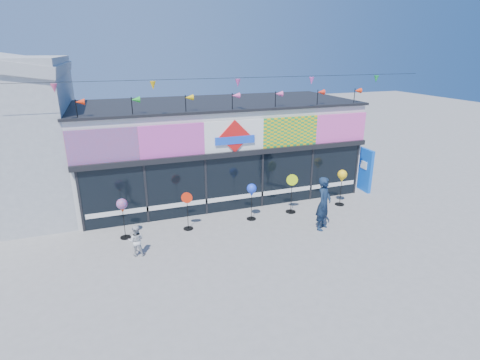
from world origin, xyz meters
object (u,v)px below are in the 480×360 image
spinner_3 (292,192)px  child (136,241)px  spinner_1 (187,210)px  adult_man (324,204)px  blue_sign (365,170)px  spinner_2 (252,191)px  spinner_4 (342,177)px  spinner_0 (122,207)px

spinner_3 → child: bearing=-167.2°
spinner_3 → child: 6.35m
spinner_1 → adult_man: bearing=-19.0°
blue_sign → spinner_2: blue_sign is taller
blue_sign → child: 10.85m
spinner_4 → adult_man: 2.57m
spinner_2 → spinner_4: bearing=1.3°
spinner_0 → adult_man: size_ratio=0.74×
spinner_1 → child: spinner_1 is taller
spinner_0 → spinner_2: size_ratio=1.01×
blue_sign → spinner_0: blue_sign is taller
blue_sign → spinner_4: bearing=-148.8°
spinner_2 → spinner_4: spinner_4 is taller
spinner_0 → child: (0.30, -1.35, -0.66)m
spinner_2 → spinner_3: size_ratio=0.91×
child → spinner_0: bearing=-64.2°
spinner_0 → child: bearing=-77.6°
spinner_0 → blue_sign: bearing=6.4°
spinner_1 → spinner_2: 2.53m
adult_man → child: size_ratio=1.93×
spinner_3 → spinner_4: bearing=-0.0°
spinner_2 → spinner_3: spinner_3 is taller
blue_sign → spinner_0: 10.90m
child → spinner_4: bearing=-157.3°
spinner_1 → adult_man: (4.66, -1.61, 0.24)m
spinner_1 → spinner_0: bearing=178.5°
adult_man → spinner_1: bearing=122.9°
adult_man → spinner_2: bearing=105.1°
spinner_4 → adult_man: bearing=-137.9°
spinner_2 → child: bearing=-163.6°
spinner_0 → spinner_3: size_ratio=0.91×
blue_sign → spinner_2: size_ratio=1.36×
spinner_0 → spinner_2: bearing=-0.5°
blue_sign → spinner_3: size_ratio=1.23×
child → blue_sign: bearing=-152.9°
spinner_1 → child: size_ratio=1.39×
adult_man → blue_sign: bearing=-1.9°
spinner_3 → spinner_4: 2.35m
blue_sign → spinner_2: bearing=-166.9°
spinner_1 → child: bearing=-146.3°
spinner_1 → spinner_3: size_ratio=0.89×
adult_man → spinner_4: bearing=3.9°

